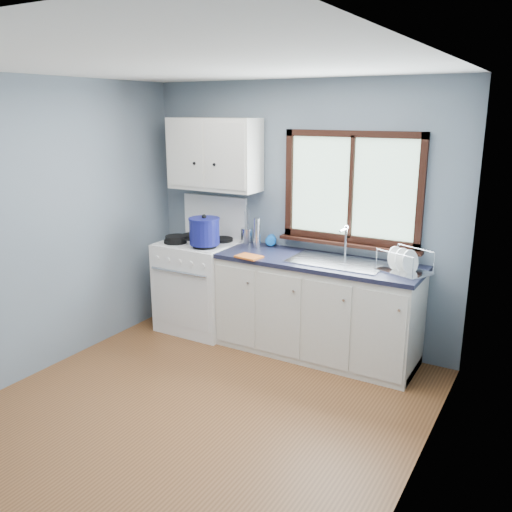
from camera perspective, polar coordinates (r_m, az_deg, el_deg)
The scene contains 18 objects.
floor at distance 4.25m, azimuth -6.98°, elevation -16.66°, with size 3.20×3.60×0.02m, color brown.
ceiling at distance 3.63m, azimuth -8.31°, elevation 19.50°, with size 3.20×3.60×0.02m, color white.
wall_back at distance 5.26m, azimuth 4.52°, elevation 4.42°, with size 3.20×0.02×2.50m, color slate.
wall_left at distance 4.88m, azimuth -22.77°, elevation 2.44°, with size 0.02×3.60×2.50m, color slate.
wall_right at distance 3.08m, azimuth 16.99°, elevation -4.00°, with size 0.02×3.60×2.50m, color slate.
gas_range at distance 5.64m, azimuth -5.88°, elevation -2.81°, with size 0.76×0.69×1.36m.
base_cabinets at distance 5.07m, azimuth 6.39°, elevation -5.94°, with size 1.85×0.60×0.88m.
countertop at distance 4.91m, azimuth 6.55°, elevation -0.60°, with size 1.89×0.64×0.04m, color black.
sink at distance 4.86m, azimuth 8.48°, elevation -1.35°, with size 0.84×0.46×0.44m.
window at distance 4.98m, azimuth 9.96°, elevation 6.27°, with size 1.36×0.10×1.03m.
upper_cabinets at distance 5.45m, azimuth -4.44°, elevation 10.63°, with size 0.95×0.35×0.70m.
skillet at distance 5.49m, azimuth -8.35°, elevation 1.89°, with size 0.34×0.24×0.04m.
stockpot at distance 5.26m, azimuth -5.46°, elevation 2.65°, with size 0.35×0.35×0.30m.
utensil_crock at distance 5.47m, azimuth -0.97°, elevation 2.19°, with size 0.16×0.16×0.39m.
thermos at distance 5.26m, azimuth 0.10°, elevation 2.43°, with size 0.07×0.07×0.29m, color silver.
soap_bottle at distance 5.30m, azimuth 1.54°, elevation 2.42°, with size 0.11×0.11×0.28m, color blue.
dish_towel at distance 4.94m, azimuth -0.75°, elevation -0.07°, with size 0.23×0.16×0.02m, color #C35C1F.
dish_rack at distance 4.65m, azimuth 15.27°, elevation -1.01°, with size 0.47×0.42×0.20m.
Camera 1 is at (2.23, -2.85, 2.22)m, focal length 38.00 mm.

